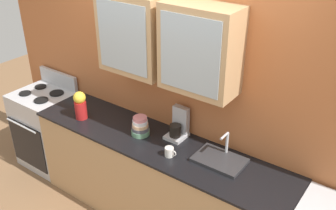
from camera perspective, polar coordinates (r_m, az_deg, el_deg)
The scene contains 8 objects.
back_wall_unit at distance 3.47m, azimuth 1.37°, elevation 4.36°, with size 4.45×0.42×2.77m.
counter at distance 3.79m, azimuth -1.67°, elevation -11.27°, with size 2.64×0.61×0.93m.
stove_range at distance 4.79m, azimuth -17.46°, elevation -3.31°, with size 0.63×0.61×1.11m.
sink_faucet at distance 3.29m, azimuth 7.66°, elevation -7.96°, with size 0.42×0.29×0.24m.
bowl_stack at distance 3.58m, azimuth -4.12°, elevation -3.19°, with size 0.17×0.17×0.18m.
vase at distance 3.90m, azimuth -12.85°, elevation 0.01°, with size 0.12×0.12×0.29m.
cup_near_sink at distance 3.31m, azimuth 0.22°, elevation -6.95°, with size 0.11×0.08×0.08m.
coffee_maker at distance 3.54m, azimuth 1.55°, elevation -3.13°, with size 0.17×0.20×0.29m.
Camera 1 is at (1.80, -2.30, 2.89)m, focal length 41.18 mm.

